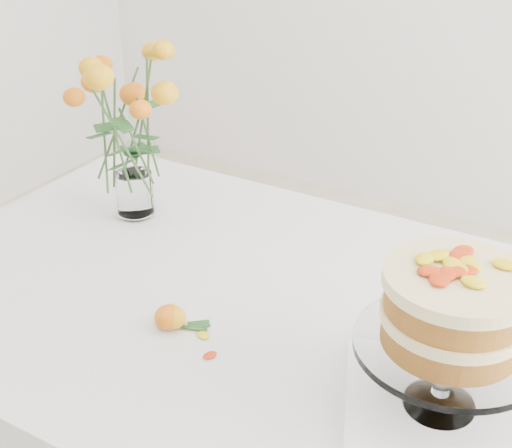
{
  "coord_description": "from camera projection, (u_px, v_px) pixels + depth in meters",
  "views": [
    {
      "loc": [
        0.56,
        -0.96,
        1.52
      ],
      "look_at": [
        -0.01,
        0.03,
        0.91
      ],
      "focal_mm": 50.0,
      "sensor_mm": 36.0,
      "label": 1
    }
  ],
  "objects": [
    {
      "name": "stray_petal_c",
      "position": [
        210.0,
        355.0,
        1.19
      ],
      "size": [
        0.03,
        0.02,
        0.0
      ],
      "primitive_type": "ellipsoid",
      "color": "yellow",
      "rests_on": "table"
    },
    {
      "name": "loose_rose_far",
      "position": [
        169.0,
        317.0,
        1.26
      ],
      "size": [
        0.09,
        0.05,
        0.04
      ],
      "rotation": [
        0.0,
        0.0,
        0.3
      ],
      "color": "orange",
      "rests_on": "table"
    },
    {
      "name": "napkin",
      "position": [
        438.0,
        407.0,
        1.08
      ],
      "size": [
        0.36,
        0.36,
        0.01
      ],
      "primitive_type": "cube",
      "rotation": [
        0.0,
        0.0,
        0.38
      ],
      "color": "white",
      "rests_on": "table"
    },
    {
      "name": "rose_vase",
      "position": [
        127.0,
        112.0,
        1.53
      ],
      "size": [
        0.36,
        0.36,
        0.43
      ],
      "rotation": [
        0.0,
        0.0,
        -0.42
      ],
      "color": "silver",
      "rests_on": "table"
    },
    {
      "name": "stray_petal_a",
      "position": [
        171.0,
        307.0,
        1.32
      ],
      "size": [
        0.03,
        0.02,
        0.0
      ],
      "primitive_type": "ellipsoid",
      "color": "yellow",
      "rests_on": "table"
    },
    {
      "name": "stray_petal_b",
      "position": [
        203.0,
        335.0,
        1.24
      ],
      "size": [
        0.03,
        0.02,
        0.0
      ],
      "primitive_type": "ellipsoid",
      "color": "yellow",
      "rests_on": "table"
    },
    {
      "name": "loose_rose_near",
      "position": [
        173.0,
        318.0,
        1.26
      ],
      "size": [
        0.08,
        0.05,
        0.04
      ],
      "rotation": [
        0.0,
        0.0,
        0.32
      ],
      "color": "yellow",
      "rests_on": "table"
    },
    {
      "name": "table",
      "position": [
        254.0,
        335.0,
        1.38
      ],
      "size": [
        1.43,
        0.93,
        0.76
      ],
      "color": "#A3795F",
      "rests_on": "ground"
    },
    {
      "name": "cake_stand",
      "position": [
        453.0,
        316.0,
        1.0
      ],
      "size": [
        0.27,
        0.27,
        0.25
      ],
      "rotation": [
        0.0,
        0.0,
        0.29
      ],
      "color": "silver",
      "rests_on": "napkin"
    }
  ]
}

